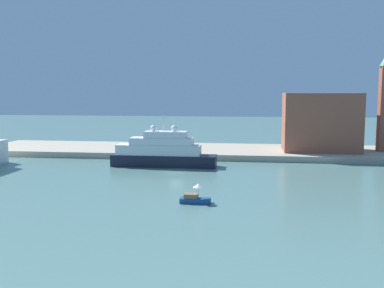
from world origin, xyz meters
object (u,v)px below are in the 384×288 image
object	(u,v)px
harbor_building	(321,122)
mooring_bollard	(189,152)
small_motorboat	(195,197)
parked_car	(136,147)
person_figure	(146,148)
large_yacht	(162,152)

from	to	relation	value
harbor_building	mooring_bollard	xyz separation A→B (m)	(-31.47, -10.14, -6.78)
small_motorboat	parked_car	bearing A→B (deg)	114.11
small_motorboat	parked_car	world-z (taller)	small_motorboat
parked_car	person_figure	world-z (taller)	person_figure
large_yacht	parked_car	distance (m)	19.62
small_motorboat	mooring_bollard	world-z (taller)	small_motorboat
parked_car	large_yacht	bearing A→B (deg)	-58.34
harbor_building	small_motorboat	bearing A→B (deg)	-116.14
person_figure	mooring_bollard	distance (m)	11.47
large_yacht	mooring_bollard	world-z (taller)	large_yacht
small_motorboat	harbor_building	world-z (taller)	harbor_building
large_yacht	small_motorboat	bearing A→B (deg)	-70.38
small_motorboat	mooring_bollard	size ratio (longest dim) A/B	6.25
harbor_building	mooring_bollard	world-z (taller)	harbor_building
large_yacht	parked_car	world-z (taller)	large_yacht
large_yacht	person_figure	size ratio (longest dim) A/B	13.66
large_yacht	parked_car	bearing A→B (deg)	121.66
person_figure	harbor_building	bearing A→B (deg)	9.87
harbor_building	mooring_bollard	size ratio (longest dim) A/B	25.60
small_motorboat	parked_car	distance (m)	52.26
large_yacht	harbor_building	bearing A→B (deg)	28.76
small_motorboat	harbor_building	distance (m)	57.06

